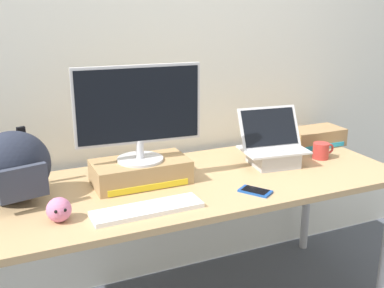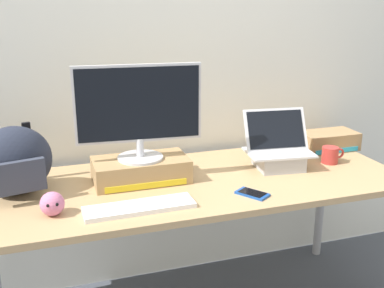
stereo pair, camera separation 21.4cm
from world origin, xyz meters
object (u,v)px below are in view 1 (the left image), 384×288
at_px(plush_toy, 59,210).
at_px(cell_phone, 255,191).
at_px(desktop_monitor, 139,112).
at_px(open_laptop, 273,152).
at_px(messenger_backpack, 12,167).
at_px(toner_box_cyan, 315,137).
at_px(toner_box_yellow, 141,172).
at_px(coffee_mug, 321,151).
at_px(external_keyboard, 147,209).

bearing_deg(plush_toy, cell_phone, -4.35).
xyz_separation_m(desktop_monitor, open_laptop, (0.70, -0.03, -0.28)).
bearing_deg(desktop_monitor, messenger_backpack, -177.84).
distance_m(open_laptop, toner_box_cyan, 0.46).
relative_size(toner_box_yellow, plush_toy, 4.56).
bearing_deg(toner_box_cyan, messenger_backpack, -175.65).
xyz_separation_m(desktop_monitor, cell_phone, (0.43, -0.32, -0.33)).
bearing_deg(plush_toy, toner_box_cyan, 14.76).
height_order(coffee_mug, toner_box_cyan, toner_box_cyan).
relative_size(external_keyboard, coffee_mug, 3.57).
bearing_deg(plush_toy, open_laptop, 11.12).
relative_size(toner_box_yellow, toner_box_cyan, 1.38).
distance_m(desktop_monitor, external_keyboard, 0.46).
bearing_deg(open_laptop, messenger_backpack, -175.84).
bearing_deg(coffee_mug, toner_box_yellow, 176.55).
xyz_separation_m(plush_toy, toner_box_cyan, (1.53, 0.40, 0.00)).
bearing_deg(toner_box_cyan, toner_box_yellow, -172.38).
xyz_separation_m(toner_box_yellow, cell_phone, (0.43, -0.32, -0.05)).
height_order(external_keyboard, toner_box_cyan, toner_box_cyan).
bearing_deg(toner_box_cyan, plush_toy, -165.24).
bearing_deg(cell_phone, coffee_mug, -9.11).
xyz_separation_m(external_keyboard, plush_toy, (-0.34, 0.06, 0.04)).
bearing_deg(cell_phone, toner_box_cyan, 0.53).
distance_m(messenger_backpack, plush_toy, 0.33).
xyz_separation_m(open_laptop, messenger_backpack, (-1.25, 0.06, 0.09)).
bearing_deg(toner_box_cyan, desktop_monitor, -172.33).
distance_m(cell_phone, toner_box_cyan, 0.83).
bearing_deg(coffee_mug, toner_box_cyan, 59.51).
xyz_separation_m(messenger_backpack, coffee_mug, (1.55, -0.08, -0.11)).
relative_size(desktop_monitor, external_keyboard, 1.26).
bearing_deg(toner_box_yellow, plush_toy, -148.40).
height_order(plush_toy, toner_box_cyan, toner_box_cyan).
bearing_deg(external_keyboard, toner_box_cyan, 19.94).
xyz_separation_m(messenger_backpack, plush_toy, (0.14, -0.28, -0.10)).
xyz_separation_m(toner_box_yellow, open_laptop, (0.70, -0.03, 0.01)).
xyz_separation_m(coffee_mug, plush_toy, (-1.41, -0.19, 0.01)).
bearing_deg(open_laptop, plush_toy, -162.10).
distance_m(toner_box_yellow, cell_phone, 0.54).
xyz_separation_m(toner_box_yellow, plush_toy, (-0.41, -0.25, -0.01)).
relative_size(toner_box_yellow, open_laptop, 1.26).
height_order(open_laptop, messenger_backpack, messenger_backpack).
relative_size(desktop_monitor, cell_phone, 3.62).
bearing_deg(open_laptop, coffee_mug, 1.89).
bearing_deg(coffee_mug, cell_phone, -155.52).
bearing_deg(messenger_backpack, external_keyboard, -47.52).
relative_size(cell_phone, plush_toy, 1.64).
height_order(external_keyboard, messenger_backpack, messenger_backpack).
height_order(messenger_backpack, coffee_mug, messenger_backpack).
relative_size(toner_box_yellow, external_keyboard, 0.97).
height_order(toner_box_yellow, messenger_backpack, messenger_backpack).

